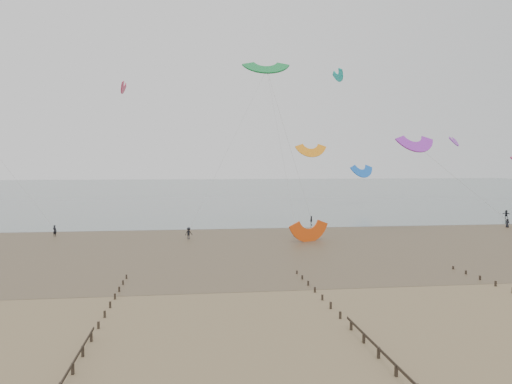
# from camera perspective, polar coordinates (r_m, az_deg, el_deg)

# --- Properties ---
(ground) EXTENTS (500.00, 500.00, 0.00)m
(ground) POSITION_cam_1_polar(r_m,az_deg,el_deg) (42.64, 2.78, -12.95)
(ground) COLOR brown
(ground) RESTS_ON ground
(sea_and_shore) EXTENTS (500.00, 665.00, 0.03)m
(sea_and_shore) POSITION_cam_1_polar(r_m,az_deg,el_deg) (75.71, -4.94, -5.81)
(sea_and_shore) COLOR #475654
(sea_and_shore) RESTS_ON ground
(kitesurfer_lead) EXTENTS (0.81, 0.69, 1.88)m
(kitesurfer_lead) POSITION_cam_1_polar(r_m,az_deg,el_deg) (88.32, -22.02, -4.13)
(kitesurfer_lead) COLOR black
(kitesurfer_lead) RESTS_ON ground
(kitesurfers) EXTENTS (132.69, 22.34, 1.88)m
(kitesurfers) POSITION_cam_1_polar(r_m,az_deg,el_deg) (97.70, 15.48, -3.35)
(kitesurfers) COLOR black
(kitesurfers) RESTS_ON ground
(grounded_kite) EXTENTS (7.64, 7.02, 3.39)m
(grounded_kite) POSITION_cam_1_polar(r_m,az_deg,el_deg) (77.23, 6.11, -5.64)
(grounded_kite) COLOR #DE470E
(grounded_kite) RESTS_ON ground
(kites_airborne) EXTENTS (240.22, 102.56, 32.91)m
(kites_airborne) POSITION_cam_1_polar(r_m,az_deg,el_deg) (128.21, -8.74, 6.67)
(kites_airborne) COLOR red
(kites_airborne) RESTS_ON ground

